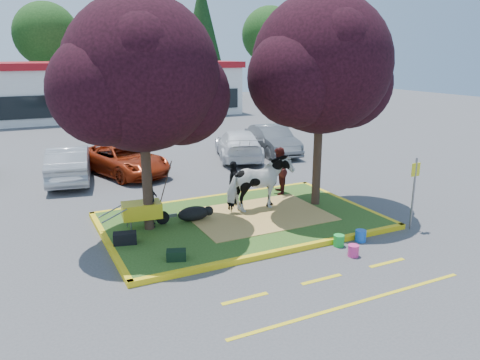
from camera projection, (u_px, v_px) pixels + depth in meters
name	position (u px, v px, depth m)	size (l,w,h in m)	color
ground	(241.00, 223.00, 14.51)	(90.00, 90.00, 0.00)	#424244
median_island	(241.00, 220.00, 14.49)	(8.00, 5.00, 0.15)	#294A17
curb_near	(285.00, 251.00, 12.26)	(8.30, 0.16, 0.15)	yellow
curb_far	(209.00, 198.00, 16.73)	(8.30, 0.16, 0.15)	yellow
curb_left	(108.00, 243.00, 12.75)	(0.16, 5.30, 0.15)	yellow
curb_right	(347.00, 202.00, 16.23)	(0.16, 5.30, 0.15)	yellow
straw_bedding	(259.00, 215.00, 14.73)	(4.20, 3.00, 0.01)	tan
tree_purple_left	(142.00, 81.00, 12.51)	(5.06, 4.20, 6.51)	black
tree_purple_right	(322.00, 70.00, 14.72)	(5.30, 4.40, 6.82)	black
fire_lane_stripe_a	(245.00, 299.00, 10.02)	(1.10, 0.12, 0.01)	yellow
fire_lane_stripe_b	(322.00, 279.00, 10.88)	(1.10, 0.12, 0.01)	yellow
fire_lane_stripe_c	(387.00, 263.00, 11.73)	(1.10, 0.12, 0.01)	yellow
fire_lane_long	(355.00, 303.00, 9.84)	(6.00, 0.10, 0.01)	yellow
retail_building	(114.00, 88.00, 39.00)	(20.40, 8.40, 4.40)	silver
treeline	(82.00, 25.00, 45.56)	(46.58, 7.80, 14.63)	black
cow	(259.00, 184.00, 14.96)	(0.97, 2.13, 1.80)	white
calf	(194.00, 213.00, 14.25)	(0.99, 0.56, 0.43)	black
handler	(150.00, 199.00, 13.62)	(0.60, 0.39, 1.65)	black
visitor_a	(279.00, 171.00, 16.80)	(0.82, 0.64, 1.69)	#471614
visitor_b	(233.00, 182.00, 15.74)	(0.86, 0.36, 1.46)	black
wheelbarrow	(142.00, 210.00, 13.59)	(2.01, 0.80, 0.76)	black
gear_bag_dark	(125.00, 238.00, 12.50)	(0.61, 0.33, 0.31)	black
gear_bag_green	(176.00, 255.00, 11.53)	(0.48, 0.30, 0.25)	black
sign_post	(414.00, 186.00, 13.66)	(0.31, 0.06, 2.18)	slate
bucket_green	(339.00, 241.00, 12.72)	(0.29, 0.29, 0.32)	green
bucket_pink	(353.00, 251.00, 12.08)	(0.29, 0.29, 0.31)	#DD3181
bucket_blue	(361.00, 236.00, 13.04)	(0.31, 0.31, 0.33)	blue
car_silver	(69.00, 164.00, 19.06)	(1.56, 4.47, 1.47)	#9FA2A7
car_red	(124.00, 159.00, 20.12)	(2.20, 4.77, 1.33)	maroon
car_white	(238.00, 144.00, 23.12)	(2.01, 4.94, 1.43)	white
car_grey	(272.00, 140.00, 24.21)	(1.56, 4.46, 1.47)	#565A5E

